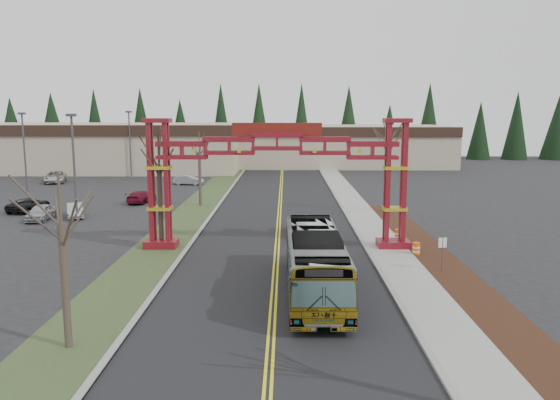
{
  "coord_description": "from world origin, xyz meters",
  "views": [
    {
      "loc": [
        0.6,
        -18.63,
        9.24
      ],
      "look_at": [
        0.25,
        13.91,
        4.04
      ],
      "focal_mm": 35.0,
      "sensor_mm": 36.0,
      "label": 1
    }
  ],
  "objects_px": {
    "gateway_arch": "(277,162)",
    "light_pole_near": "(74,159)",
    "retail_building_west": "(102,146)",
    "parked_car_near_a": "(40,212)",
    "barrel_mid": "(398,235)",
    "barrel_south": "(416,249)",
    "bare_tree_median_far": "(199,152)",
    "light_pole_far": "(130,139)",
    "barrel_north": "(402,227)",
    "parked_car_near_b": "(75,210)",
    "bare_tree_right_far": "(388,143)",
    "retail_building_east": "(338,145)",
    "parked_car_far_b": "(55,177)",
    "parked_car_near_c": "(29,205)",
    "transit_bus": "(315,263)",
    "light_pole_mid": "(24,146)",
    "bare_tree_median_mid": "(159,166)",
    "silver_sedan": "(301,226)",
    "parked_car_far_a": "(189,180)",
    "street_sign": "(442,248)",
    "parked_car_mid_a": "(141,197)"
  },
  "relations": [
    {
      "from": "parked_car_far_a",
      "to": "light_pole_far",
      "type": "distance_m",
      "value": 14.33
    },
    {
      "from": "retail_building_west",
      "to": "barrel_south",
      "type": "relative_size",
      "value": 51.08
    },
    {
      "from": "parked_car_mid_a",
      "to": "barrel_north",
      "type": "bearing_deg",
      "value": 159.24
    },
    {
      "from": "retail_building_west",
      "to": "retail_building_east",
      "type": "relative_size",
      "value": 1.21
    },
    {
      "from": "parked_car_far_b",
      "to": "retail_building_west",
      "type": "bearing_deg",
      "value": 72.0
    },
    {
      "from": "parked_car_near_b",
      "to": "bare_tree_right_far",
      "type": "distance_m",
      "value": 29.0
    },
    {
      "from": "street_sign",
      "to": "barrel_mid",
      "type": "relative_size",
      "value": 2.36
    },
    {
      "from": "parked_car_near_b",
      "to": "transit_bus",
      "type": "bearing_deg",
      "value": -67.97
    },
    {
      "from": "street_sign",
      "to": "barrel_north",
      "type": "bearing_deg",
      "value": 90.16
    },
    {
      "from": "bare_tree_median_far",
      "to": "barrel_south",
      "type": "distance_m",
      "value": 26.29
    },
    {
      "from": "light_pole_mid",
      "to": "barrel_mid",
      "type": "bearing_deg",
      "value": -32.74
    },
    {
      "from": "transit_bus",
      "to": "light_pole_near",
      "type": "height_order",
      "value": "light_pole_near"
    },
    {
      "from": "light_pole_mid",
      "to": "bare_tree_median_mid",
      "type": "bearing_deg",
      "value": -50.72
    },
    {
      "from": "parked_car_near_b",
      "to": "parked_car_far_b",
      "type": "xyz_separation_m",
      "value": [
        -12.07,
        24.54,
        0.13
      ]
    },
    {
      "from": "parked_car_near_c",
      "to": "parked_car_far_a",
      "type": "height_order",
      "value": "parked_car_near_c"
    },
    {
      "from": "parked_car_near_b",
      "to": "bare_tree_right_far",
      "type": "bearing_deg",
      "value": -17.33
    },
    {
      "from": "parked_car_near_b",
      "to": "barrel_north",
      "type": "bearing_deg",
      "value": -34.99
    },
    {
      "from": "parked_car_near_b",
      "to": "barrel_south",
      "type": "relative_size",
      "value": 4.22
    },
    {
      "from": "barrel_north",
      "to": "light_pole_near",
      "type": "bearing_deg",
      "value": 170.0
    },
    {
      "from": "parked_car_near_a",
      "to": "light_pole_near",
      "type": "relative_size",
      "value": 0.44
    },
    {
      "from": "gateway_arch",
      "to": "bare_tree_right_far",
      "type": "relative_size",
      "value": 2.09
    },
    {
      "from": "light_pole_far",
      "to": "barrel_north",
      "type": "relative_size",
      "value": 10.44
    },
    {
      "from": "retail_building_west",
      "to": "retail_building_east",
      "type": "height_order",
      "value": "retail_building_west"
    },
    {
      "from": "retail_building_west",
      "to": "parked_car_near_a",
      "type": "xyz_separation_m",
      "value": [
        9.24,
        -44.18,
        -3.07
      ]
    },
    {
      "from": "retail_building_west",
      "to": "transit_bus",
      "type": "height_order",
      "value": "retail_building_west"
    },
    {
      "from": "parked_car_near_a",
      "to": "bare_tree_median_far",
      "type": "distance_m",
      "value": 15.6
    },
    {
      "from": "transit_bus",
      "to": "parked_car_far_b",
      "type": "xyz_separation_m",
      "value": [
        -32.46,
        45.23,
        -0.89
      ]
    },
    {
      "from": "parked_car_mid_a",
      "to": "barrel_north",
      "type": "relative_size",
      "value": 4.83
    },
    {
      "from": "barrel_mid",
      "to": "light_pole_far",
      "type": "bearing_deg",
      "value": 127.33
    },
    {
      "from": "bare_tree_median_far",
      "to": "retail_building_east",
      "type": "bearing_deg",
      "value": 67.99
    },
    {
      "from": "parked_car_near_c",
      "to": "light_pole_far",
      "type": "distance_m",
      "value": 29.0
    },
    {
      "from": "parked_car_far_a",
      "to": "street_sign",
      "type": "xyz_separation_m",
      "value": [
        21.74,
        -39.48,
        0.89
      ]
    },
    {
      "from": "light_pole_far",
      "to": "parked_car_near_b",
      "type": "bearing_deg",
      "value": -83.1
    },
    {
      "from": "transit_bus",
      "to": "barrel_south",
      "type": "xyz_separation_m",
      "value": [
        7.02,
        7.59,
        -1.2
      ]
    },
    {
      "from": "silver_sedan",
      "to": "barrel_north",
      "type": "bearing_deg",
      "value": -4.38
    },
    {
      "from": "retail_building_east",
      "to": "barrel_north",
      "type": "relative_size",
      "value": 41.55
    },
    {
      "from": "barrel_mid",
      "to": "retail_building_east",
      "type": "bearing_deg",
      "value": 88.82
    },
    {
      "from": "gateway_arch",
      "to": "parked_car_near_b",
      "type": "distance_m",
      "value": 22.1
    },
    {
      "from": "barrel_north",
      "to": "parked_car_near_b",
      "type": "bearing_deg",
      "value": 167.56
    },
    {
      "from": "transit_bus",
      "to": "retail_building_east",
      "type": "bearing_deg",
      "value": 83.13
    },
    {
      "from": "retail_building_west",
      "to": "bare_tree_median_far",
      "type": "bearing_deg",
      "value": -58.94
    },
    {
      "from": "gateway_arch",
      "to": "light_pole_far",
      "type": "height_order",
      "value": "light_pole_far"
    },
    {
      "from": "silver_sedan",
      "to": "barrel_mid",
      "type": "bearing_deg",
      "value": -26.62
    },
    {
      "from": "parked_car_near_a",
      "to": "barrel_south",
      "type": "relative_size",
      "value": 4.51
    },
    {
      "from": "parked_car_near_c",
      "to": "barrel_south",
      "type": "bearing_deg",
      "value": 162.89
    },
    {
      "from": "barrel_mid",
      "to": "barrel_south",
      "type": "bearing_deg",
      "value": -85.04
    },
    {
      "from": "silver_sedan",
      "to": "parked_car_near_b",
      "type": "height_order",
      "value": "silver_sedan"
    },
    {
      "from": "light_pole_near",
      "to": "parked_car_far_b",
      "type": "bearing_deg",
      "value": 116.24
    },
    {
      "from": "parked_car_near_c",
      "to": "bare_tree_median_far",
      "type": "height_order",
      "value": "bare_tree_median_far"
    },
    {
      "from": "gateway_arch",
      "to": "light_pole_near",
      "type": "distance_m",
      "value": 20.17
    }
  ]
}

